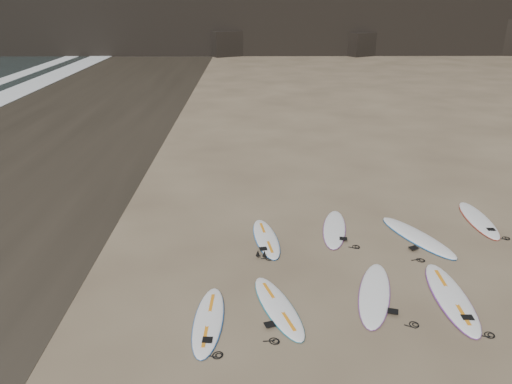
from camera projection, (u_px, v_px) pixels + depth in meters
ground at (403, 294)px, 10.67m from camera, size 240.00×240.00×0.00m
wet_sand at (5, 156)px, 19.80m from camera, size 12.00×200.00×0.01m
surfboard_0 at (209, 320)px, 9.75m from camera, size 0.65×2.32×0.08m
surfboard_1 at (278, 307)px, 10.18m from camera, size 1.27×2.44×0.09m
surfboard_2 at (375, 293)px, 10.62m from camera, size 1.32×2.67×0.09m
surfboard_3 at (451, 297)px, 10.49m from camera, size 0.75×2.78×0.10m
surfboard_5 at (266, 238)px, 13.03m from camera, size 0.89×2.38×0.08m
surfboard_6 at (334, 228)px, 13.56m from camera, size 1.01×2.49×0.09m
surfboard_7 at (417, 237)px, 13.10m from camera, size 1.70×2.72×0.10m
surfboard_8 at (478, 219)px, 14.10m from camera, size 0.72×2.56×0.09m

